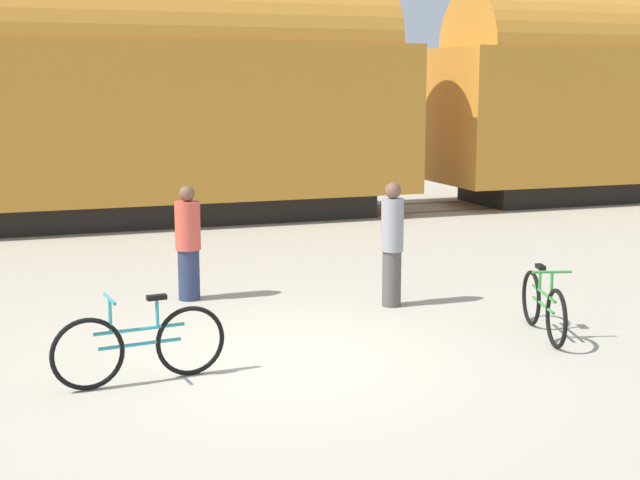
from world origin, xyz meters
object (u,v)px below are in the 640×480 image
Objects in this scene: person_in_red at (188,243)px; freight_train at (136,94)px; bicycle_teal at (140,345)px; bicycle_green at (543,306)px; person_in_grey at (392,244)px.

freight_train is at bearing 127.02° from person_in_red.
person_in_red is at bearing 70.67° from bicycle_teal.
bicycle_green is at bearing 1.10° from bicycle_teal.
bicycle_teal is at bearing -178.90° from bicycle_green.
person_in_grey is at bearing 13.02° from person_in_red.
bicycle_teal is 1.05× the size of person_in_grey.
person_in_red is (-2.52, 1.29, -0.06)m from person_in_grey.
bicycle_green is 0.91× the size of bicycle_teal.
bicycle_teal is (-4.80, -0.09, 0.02)m from bicycle_green.
bicycle_green is (3.24, -10.55, -2.40)m from freight_train.
bicycle_green is 4.88m from person_in_red.
freight_train is 24.43× the size of person_in_red.
freight_train is 24.10× the size of bicycle_green.
person_in_grey is (-1.12, 1.94, 0.50)m from bicycle_green.
person_in_grey is 2.83m from person_in_red.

